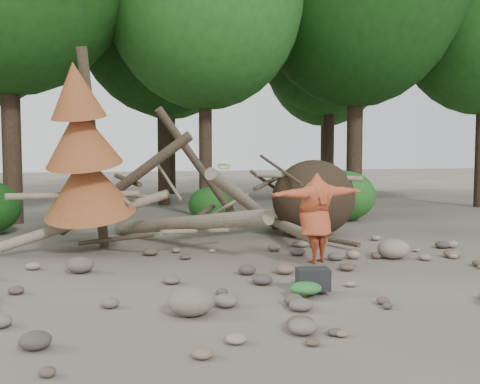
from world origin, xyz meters
name	(u,v)px	position (x,y,z in m)	size (l,w,h in m)	color
ground	(287,281)	(0.00, 0.00, 0.00)	(120.00, 120.00, 0.00)	#514C44
deadfall_pile	(294,200)	(2.02, 4.24, 0.95)	(8.55, 5.24, 3.30)	#332619
dead_conifer	(84,155)	(-3.12, 3.37, 2.11)	(2.06, 2.16, 4.35)	#4C3F30
bush_mid	(211,205)	(0.80, 7.80, 0.56)	(1.40, 1.40, 1.12)	#1E5919
bush_right	(344,196)	(5.00, 7.00, 0.80)	(2.00, 2.00, 1.60)	#266A21
frisbee_thrower	(315,218)	(0.94, 0.85, 0.93)	(2.91, 1.02, 1.88)	#AE4727
backpack	(313,283)	(0.04, -0.90, 0.16)	(0.49, 0.33, 0.33)	black
cloth_green	(306,292)	(-0.17, -1.08, 0.09)	(0.49, 0.41, 0.18)	#2B6B2C
cloth_orange	(306,281)	(0.18, -0.35, 0.06)	(0.33, 0.27, 0.12)	#B8671F
boulder_front_left	(191,301)	(-1.97, -1.40, 0.19)	(0.63, 0.56, 0.38)	#6F675C
boulder_mid_right	(394,249)	(2.82, 1.07, 0.20)	(0.66, 0.60, 0.40)	gray
boulder_mid_left	(80,265)	(-3.28, 1.70, 0.14)	(0.48, 0.43, 0.29)	#5D574E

